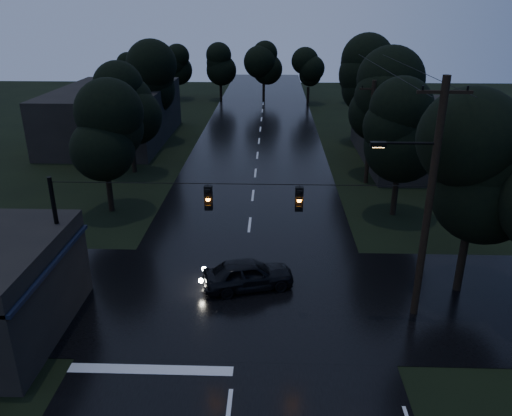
{
  "coord_description": "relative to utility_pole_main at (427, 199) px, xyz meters",
  "views": [
    {
      "loc": [
        1.32,
        -7.41,
        12.3
      ],
      "look_at": [
        0.55,
        15.37,
        3.01
      ],
      "focal_mm": 35.0,
      "sensor_mm": 36.0,
      "label": 1
    }
  ],
  "objects": [
    {
      "name": "car",
      "position": [
        -7.14,
        1.84,
        -4.54
      ],
      "size": [
        4.52,
        2.77,
        1.44
      ],
      "primitive_type": "imported",
      "rotation": [
        0.0,
        0.0,
        1.84
      ],
      "color": "black",
      "rests_on": "ground"
    },
    {
      "name": "utility_pole_main",
      "position": [
        0.0,
        0.0,
        0.0
      ],
      "size": [
        3.5,
        0.3,
        10.0
      ],
      "color": "black",
      "rests_on": "ground"
    },
    {
      "name": "tree_right_c",
      "position": [
        2.79,
        29.0,
        1.11
      ],
      "size": [
        4.76,
        4.76,
        10.03
      ],
      "color": "black",
      "rests_on": "ground"
    },
    {
      "name": "span_signals",
      "position": [
        -6.85,
        -0.01,
        -0.01
      ],
      "size": [
        15.0,
        0.37,
        1.12
      ],
      "color": "black",
      "rests_on": "ground"
    },
    {
      "name": "tree_left_a",
      "position": [
        -16.41,
        11.0,
        -0.02
      ],
      "size": [
        3.92,
        3.92,
        8.26
      ],
      "color": "black",
      "rests_on": "ground"
    },
    {
      "name": "main_road",
      "position": [
        -7.41,
        19.0,
        -5.26
      ],
      "size": [
        12.0,
        120.0,
        0.02
      ],
      "primitive_type": "cube",
      "color": "black",
      "rests_on": "ground"
    },
    {
      "name": "building_far_right",
      "position": [
        6.59,
        23.0,
        -3.06
      ],
      "size": [
        10.0,
        14.0,
        4.4
      ],
      "primitive_type": "cube",
      "color": "black",
      "rests_on": "ground"
    },
    {
      "name": "tree_right_a",
      "position": [
        1.59,
        11.0,
        0.36
      ],
      "size": [
        4.2,
        4.2,
        8.85
      ],
      "color": "black",
      "rests_on": "ground"
    },
    {
      "name": "tree_left_b",
      "position": [
        -17.01,
        19.0,
        0.36
      ],
      "size": [
        4.2,
        4.2,
        8.85
      ],
      "color": "black",
      "rests_on": "ground"
    },
    {
      "name": "tree_right_b",
      "position": [
        2.19,
        19.0,
        0.74
      ],
      "size": [
        4.48,
        4.48,
        9.44
      ],
      "color": "black",
      "rests_on": "ground"
    },
    {
      "name": "tree_corner_near",
      "position": [
        2.59,
        2.0,
        0.74
      ],
      "size": [
        4.48,
        4.48,
        9.44
      ],
      "color": "black",
      "rests_on": "ground"
    },
    {
      "name": "building_far_left",
      "position": [
        -21.41,
        29.0,
        -2.76
      ],
      "size": [
        10.0,
        16.0,
        5.0
      ],
      "primitive_type": "cube",
      "color": "black",
      "rests_on": "ground"
    },
    {
      "name": "tree_left_c",
      "position": [
        -17.61,
        29.0,
        0.74
      ],
      "size": [
        4.48,
        4.48,
        9.44
      ],
      "color": "black",
      "rests_on": "ground"
    },
    {
      "name": "utility_pole_far",
      "position": [
        0.89,
        17.0,
        -1.38
      ],
      "size": [
        2.0,
        0.3,
        7.5
      ],
      "color": "black",
      "rests_on": "ground"
    },
    {
      "name": "cross_street",
      "position": [
        -7.41,
        1.0,
        -5.26
      ],
      "size": [
        60.0,
        9.0,
        0.02
      ],
      "primitive_type": "cube",
      "color": "black",
      "rests_on": "ground"
    },
    {
      "name": "anchor_pole_left",
      "position": [
        -14.91,
        0.0,
        -2.26
      ],
      "size": [
        0.18,
        0.18,
        6.0
      ],
      "primitive_type": "cylinder",
      "color": "black",
      "rests_on": "ground"
    }
  ]
}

